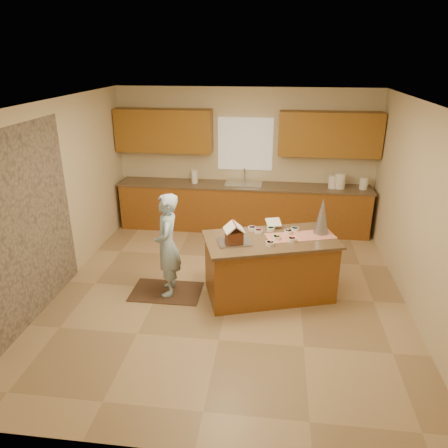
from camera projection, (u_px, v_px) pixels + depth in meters
The scene contains 28 objects.
floor at pixel (229, 292), 6.29m from camera, with size 5.50×5.50×0.00m, color tan.
ceiling at pixel (230, 103), 5.28m from camera, with size 5.50×5.50×0.00m, color silver.
wall_back at pixel (245, 159), 8.31m from camera, with size 5.50×5.50×0.00m, color beige.
wall_front at pixel (189, 326), 3.25m from camera, with size 5.50×5.50×0.00m, color beige.
wall_left at pixel (55, 199), 6.07m from camera, with size 5.50×5.50×0.00m, color beige.
wall_right at pixel (422, 214), 5.50m from camera, with size 5.50×5.50×0.00m, color beige.
stone_accent at pixel (27, 226), 5.37m from camera, with size 2.50×2.50×0.00m, color gray.
window_curtain at pixel (245, 144), 8.17m from camera, with size 1.05×0.03×1.00m, color white.
back_counter_base at pixel (243, 208), 8.38m from camera, with size 4.80×0.60×0.88m, color brown.
back_counter_top at pixel (244, 186), 8.21m from camera, with size 4.85×0.63×0.04m, color brown.
upper_cabinet_left at pixel (164, 131), 8.12m from camera, with size 1.85×0.35×0.80m, color olive.
upper_cabinet_right at pixel (330, 134), 7.76m from camera, with size 1.85×0.35×0.80m, color olive.
sink at pixel (244, 186), 8.21m from camera, with size 0.70×0.45×0.12m, color silver.
faucet at pixel (244, 175), 8.31m from camera, with size 0.03×0.03×0.28m, color silver.
island_base at pixel (269, 268), 6.09m from camera, with size 1.73×0.87×0.85m, color brown.
island_top at pixel (271, 240), 5.92m from camera, with size 1.81×0.94×0.04m, color brown.
table_runner at pixel (300, 236), 5.99m from camera, with size 0.96×0.35×0.01m, color red.
baking_tray at pixel (234, 242), 5.78m from camera, with size 0.44×0.33×0.02m, color silver.
cookbook at pixel (273, 222), 6.24m from camera, with size 0.21×0.02×0.17m, color white.
tinsel_tree at pixel (322, 216), 5.99m from camera, with size 0.21×0.21×0.53m, color silver.
rug at pixel (167, 291), 6.29m from camera, with size 1.02×0.67×0.01m, color black.
boy at pixel (167, 245), 6.00m from camera, with size 0.55×0.36×1.50m, color #A0C6E3.
canister_a at pixel (333, 182), 7.96m from camera, with size 0.18×0.18×0.24m, color white.
canister_b at pixel (340, 181), 7.94m from camera, with size 0.20×0.20×0.28m, color white.
canister_c at pixel (364, 183), 7.90m from camera, with size 0.15×0.15×0.22m, color white.
paper_towel at pixel (195, 176), 8.26m from camera, with size 0.12×0.12×0.26m, color white.
gingerbread_house at pixel (234, 234), 5.74m from camera, with size 0.33×0.34×0.27m.
candy_bowls at pixel (275, 234), 6.01m from camera, with size 0.73×0.66×0.05m.
Camera 1 is at (0.60, -5.42, 3.29)m, focal length 34.20 mm.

